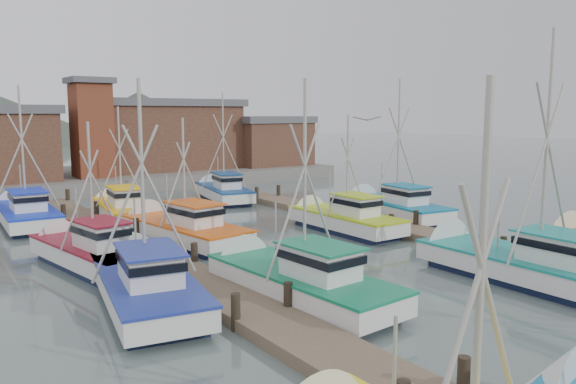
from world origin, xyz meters
TOP-DOWN VIEW (x-y plane):
  - ground at (0.00, 0.00)m, footprint 260.00×260.00m
  - dock_left at (-7.00, 4.04)m, footprint 2.30×46.00m
  - dock_right at (7.00, 4.04)m, footprint 2.30×46.00m
  - quay at (0.00, 37.00)m, footprint 44.00×16.00m
  - shed_center at (6.00, 37.00)m, footprint 14.84×9.54m
  - shed_right at (17.00, 34.00)m, footprint 8.48×6.36m
  - lookout_tower at (-2.00, 33.00)m, footprint 3.60×3.60m
  - boat_4 at (-4.70, -0.42)m, footprint 3.50×9.04m
  - boat_5 at (4.07, -4.08)m, footprint 4.35×10.16m
  - boat_6 at (-9.29, 2.52)m, footprint 4.42×9.59m
  - boat_8 at (-4.27, 10.52)m, footprint 4.05×9.47m
  - boat_9 at (4.51, 7.67)m, footprint 2.99×8.28m
  - boat_10 at (-9.64, 8.16)m, footprint 3.77×8.53m
  - boat_11 at (9.99, 9.01)m, footprint 3.89×9.13m
  - boat_12 at (-4.70, 18.38)m, footprint 3.48×8.46m
  - boat_13 at (4.46, 21.70)m, footprint 4.14×8.65m
  - boat_14 at (-9.95, 20.26)m, footprint 3.78×9.33m
  - gull_far at (1.08, 1.89)m, footprint 1.55×0.64m

SIDE VIEW (x-z plane):
  - ground at x=0.00m, z-range 0.00..0.00m
  - dock_left at x=-7.00m, z-range -0.54..0.96m
  - dock_right at x=7.00m, z-range -0.54..0.96m
  - quay at x=0.00m, z-range 0.00..1.20m
  - boat_8 at x=-4.27m, z-range -2.98..4.33m
  - boat_9 at x=4.51m, z-range -2.99..4.34m
  - boat_10 at x=-9.64m, z-range -2.84..4.19m
  - boat_12 at x=-4.70m, z-range -3.22..4.57m
  - boat_4 at x=-4.70m, z-range -3.66..5.02m
  - boat_13 at x=4.46m, z-range -3.78..5.14m
  - boat_6 at x=-9.29m, z-range -3.67..5.03m
  - boat_14 at x=-9.95m, z-range -3.89..5.26m
  - boat_11 at x=9.99m, z-range -4.12..5.49m
  - boat_5 at x=4.07m, z-range -4.73..6.10m
  - shed_right at x=17.00m, z-range 1.24..6.44m
  - shed_center at x=6.00m, z-range 1.24..8.14m
  - lookout_tower at x=-2.00m, z-range 1.30..9.80m
  - gull_far at x=1.08m, z-range 6.35..6.59m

